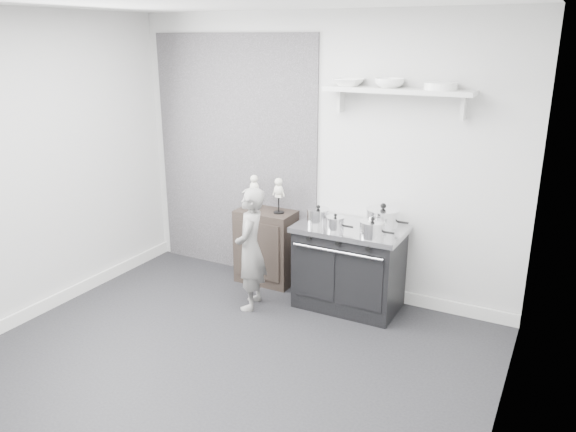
# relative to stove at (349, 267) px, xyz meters

# --- Properties ---
(ground) EXTENTS (4.00, 4.00, 0.00)m
(ground) POSITION_rel_stove_xyz_m (-0.49, -1.48, -0.40)
(ground) COLOR black
(ground) RESTS_ON ground
(room_shell) EXTENTS (4.02, 3.62, 2.71)m
(room_shell) POSITION_rel_stove_xyz_m (-0.58, -1.33, 1.24)
(room_shell) COLOR #BBBBB8
(room_shell) RESTS_ON ground
(wall_shelf) EXTENTS (1.30, 0.26, 0.24)m
(wall_shelf) POSITION_rel_stove_xyz_m (0.31, 0.20, 1.61)
(wall_shelf) COLOR silver
(wall_shelf) RESTS_ON room_shell
(stove) EXTENTS (1.00, 0.62, 0.80)m
(stove) POSITION_rel_stove_xyz_m (0.00, 0.00, 0.00)
(stove) COLOR black
(stove) RESTS_ON ground
(side_cabinet) EXTENTS (0.60, 0.35, 0.77)m
(side_cabinet) POSITION_rel_stove_xyz_m (-0.97, 0.13, -0.02)
(side_cabinet) COLOR black
(side_cabinet) RESTS_ON ground
(child) EXTENTS (0.39, 0.49, 1.17)m
(child) POSITION_rel_stove_xyz_m (-0.81, -0.44, 0.18)
(child) COLOR slate
(child) RESTS_ON ground
(pot_front_left) EXTENTS (0.30, 0.21, 0.19)m
(pot_front_left) POSITION_rel_stove_xyz_m (-0.29, -0.08, 0.47)
(pot_front_left) COLOR silver
(pot_front_left) RESTS_ON stove
(pot_back_right) EXTENTS (0.39, 0.31, 0.24)m
(pot_back_right) POSITION_rel_stove_xyz_m (0.27, 0.09, 0.49)
(pot_back_right) COLOR silver
(pot_back_right) RESTS_ON stove
(pot_front_right) EXTENTS (0.31, 0.22, 0.19)m
(pot_front_right) POSITION_rel_stove_xyz_m (0.27, -0.18, 0.47)
(pot_front_right) COLOR silver
(pot_front_right) RESTS_ON stove
(pot_front_center) EXTENTS (0.26, 0.17, 0.16)m
(pot_front_center) POSITION_rel_stove_xyz_m (-0.08, -0.16, 0.46)
(pot_front_center) COLOR silver
(pot_front_center) RESTS_ON stove
(skeleton_full) EXTENTS (0.12, 0.07, 0.41)m
(skeleton_full) POSITION_rel_stove_xyz_m (-1.10, 0.13, 0.58)
(skeleton_full) COLOR beige
(skeleton_full) RESTS_ON side_cabinet
(skeleton_torso) EXTENTS (0.12, 0.07, 0.41)m
(skeleton_torso) POSITION_rel_stove_xyz_m (-0.82, 0.13, 0.58)
(skeleton_torso) COLOR beige
(skeleton_torso) RESTS_ON side_cabinet
(bowl_large) EXTENTS (0.28, 0.28, 0.07)m
(bowl_large) POSITION_rel_stove_xyz_m (-0.14, 0.19, 1.67)
(bowl_large) COLOR white
(bowl_large) RESTS_ON wall_shelf
(bowl_small) EXTENTS (0.26, 0.26, 0.08)m
(bowl_small) POSITION_rel_stove_xyz_m (0.23, 0.19, 1.68)
(bowl_small) COLOR white
(bowl_small) RESTS_ON wall_shelf
(plate_stack) EXTENTS (0.27, 0.27, 0.06)m
(plate_stack) POSITION_rel_stove_xyz_m (0.67, 0.19, 1.67)
(plate_stack) COLOR white
(plate_stack) RESTS_ON wall_shelf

